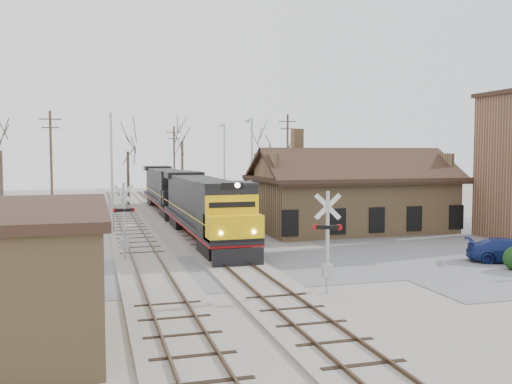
% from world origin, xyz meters
% --- Properties ---
extents(ground, '(140.00, 140.00, 0.00)m').
position_xyz_m(ground, '(0.00, 0.00, 0.00)').
color(ground, gray).
rests_on(ground, ground).
extents(road, '(60.00, 9.00, 0.03)m').
position_xyz_m(road, '(0.00, 0.00, 0.01)').
color(road, '#5B5B5F').
rests_on(road, ground).
extents(parking_lot, '(22.00, 26.00, 0.03)m').
position_xyz_m(parking_lot, '(18.00, 4.00, 0.02)').
color(parking_lot, '#5B5B5F').
rests_on(parking_lot, ground).
extents(track_main, '(3.40, 90.00, 0.24)m').
position_xyz_m(track_main, '(0.00, 15.00, 0.07)').
color(track_main, gray).
rests_on(track_main, ground).
extents(track_siding, '(3.40, 90.00, 0.24)m').
position_xyz_m(track_siding, '(-4.50, 15.00, 0.07)').
color(track_siding, gray).
rests_on(track_siding, ground).
extents(depot, '(15.20, 9.31, 7.90)m').
position_xyz_m(depot, '(11.99, 12.00, 2.41)').
color(depot, '#98774E').
rests_on(depot, ground).
extents(locomotive_lead, '(3.00, 20.06, 4.45)m').
position_xyz_m(locomotive_lead, '(0.00, 9.93, 2.34)').
color(locomotive_lead, black).
rests_on(locomotive_lead, ground).
extents(locomotive_trailing, '(3.00, 20.06, 4.21)m').
position_xyz_m(locomotive_trailing, '(0.00, 30.27, 2.34)').
color(locomotive_trailing, black).
rests_on(locomotive_trailing, ground).
extents(crossbuck_near, '(1.23, 0.43, 4.43)m').
position_xyz_m(crossbuck_near, '(2.40, -5.71, 2.05)').
color(crossbuck_near, '#A5A8AD').
rests_on(crossbuck_near, ground).
extents(crossbuck_far, '(1.25, 0.33, 4.39)m').
position_xyz_m(crossbuck_far, '(-5.63, 4.33, 2.04)').
color(crossbuck_far, '#A5A8AD').
rests_on(crossbuck_far, ground).
extents(parked_car, '(4.95, 3.78, 1.34)m').
position_xyz_m(parked_car, '(14.80, -2.19, 0.67)').
color(parked_car, navy).
rests_on(parked_car, ground).
extents(streetlight_a, '(0.25, 2.04, 9.03)m').
position_xyz_m(streetlight_a, '(-5.92, 15.62, 5.05)').
color(streetlight_a, '#A5A8AD').
rests_on(streetlight_a, ground).
extents(streetlight_b, '(0.25, 2.04, 9.16)m').
position_xyz_m(streetlight_b, '(6.67, 21.96, 5.12)').
color(streetlight_b, '#A5A8AD').
rests_on(streetlight_b, ground).
extents(streetlight_c, '(0.25, 2.04, 9.24)m').
position_xyz_m(streetlight_c, '(6.75, 33.62, 5.16)').
color(streetlight_c, '#A5A8AD').
rests_on(streetlight_c, ground).
extents(utility_pole_a, '(2.00, 0.24, 10.01)m').
position_xyz_m(utility_pole_a, '(-11.08, 29.23, 5.23)').
color(utility_pole_a, '#382D23').
rests_on(utility_pole_a, ground).
extents(utility_pole_b, '(2.00, 0.24, 9.44)m').
position_xyz_m(utility_pole_b, '(2.76, 45.05, 4.94)').
color(utility_pole_b, '#382D23').
rests_on(utility_pole_b, ground).
extents(utility_pole_c, '(2.00, 0.24, 10.28)m').
position_xyz_m(utility_pole_c, '(13.52, 31.71, 5.37)').
color(utility_pole_c, '#382D23').
rests_on(utility_pole_c, ground).
extents(tree_a, '(4.17, 4.17, 10.21)m').
position_xyz_m(tree_a, '(-15.53, 29.49, 7.26)').
color(tree_a, '#382D23').
rests_on(tree_a, ground).
extents(tree_b, '(4.12, 4.12, 10.08)m').
position_xyz_m(tree_b, '(-3.47, 37.78, 7.18)').
color(tree_b, '#382D23').
rests_on(tree_b, ground).
extents(tree_c, '(5.01, 5.01, 12.26)m').
position_xyz_m(tree_c, '(4.06, 46.75, 8.74)').
color(tree_c, '#382D23').
rests_on(tree_c, ground).
extents(tree_d, '(4.07, 4.07, 9.97)m').
position_xyz_m(tree_d, '(14.41, 43.90, 7.09)').
color(tree_d, '#382D23').
rests_on(tree_d, ground).
extents(tree_e, '(3.62, 3.62, 8.87)m').
position_xyz_m(tree_e, '(17.23, 40.23, 6.30)').
color(tree_e, '#382D23').
rests_on(tree_e, ground).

